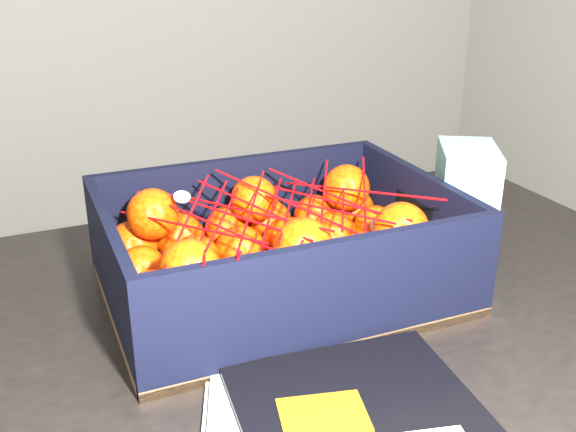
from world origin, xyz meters
name	(u,v)px	position (x,y,z in m)	size (l,w,h in m)	color
table	(254,419)	(0.01, -0.19, 0.65)	(1.21, 0.81, 0.75)	black
produce_crate	(278,261)	(0.08, -0.09, 0.79)	(0.40, 0.30, 0.13)	#8A5E40
clementine_heap	(280,252)	(0.08, -0.09, 0.80)	(0.38, 0.28, 0.11)	#F73C05
mesh_net	(276,211)	(0.08, -0.10, 0.86)	(0.33, 0.26, 0.09)	red
retail_carton	(464,205)	(0.34, -0.11, 0.83)	(0.07, 0.10, 0.16)	silver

